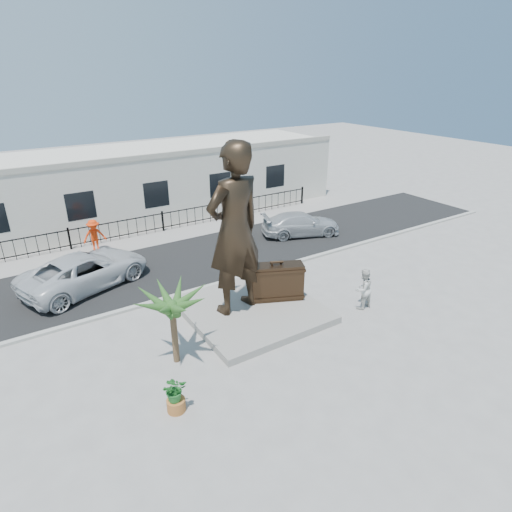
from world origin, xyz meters
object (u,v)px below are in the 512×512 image
at_px(suitcase, 276,282).
at_px(tourist, 363,289).
at_px(statue, 234,230).
at_px(car_white, 85,270).

height_order(suitcase, tourist, suitcase).
distance_m(statue, car_white, 8.02).
height_order(statue, tourist, statue).
relative_size(suitcase, tourist, 1.26).
bearing_deg(tourist, statue, -29.31).
xyz_separation_m(suitcase, tourist, (2.93, -2.19, -0.20)).
bearing_deg(car_white, statue, -161.94).
xyz_separation_m(suitcase, car_white, (-6.47, 6.12, -0.27)).
relative_size(suitcase, car_white, 0.38).
bearing_deg(tourist, suitcase, -39.15).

